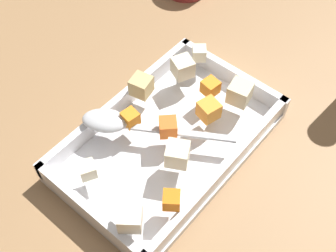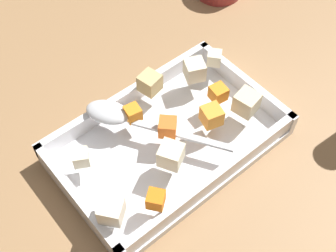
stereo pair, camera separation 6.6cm
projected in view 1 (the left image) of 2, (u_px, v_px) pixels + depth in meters
name	position (u px, v px, depth m)	size (l,w,h in m)	color
ground_plane	(175.00, 142.00, 0.71)	(4.00, 4.00, 0.00)	#936D47
baking_dish	(168.00, 142.00, 0.69)	(0.35, 0.22, 0.05)	silver
carrot_chunk_near_spoon	(209.00, 110.00, 0.67)	(0.03, 0.03, 0.03)	orange
carrot_chunk_mid_right	(130.00, 118.00, 0.67)	(0.02, 0.02, 0.02)	orange
carrot_chunk_under_handle	(171.00, 200.00, 0.59)	(0.02, 0.02, 0.02)	orange
carrot_chunk_corner_se	(167.00, 126.00, 0.65)	(0.03, 0.03, 0.03)	orange
carrot_chunk_far_right	(212.00, 88.00, 0.70)	(0.02, 0.02, 0.02)	orange
potato_chunk_mid_left	(177.00, 154.00, 0.62)	(0.03, 0.03, 0.03)	beige
potato_chunk_heap_top	(240.00, 93.00, 0.69)	(0.03, 0.03, 0.03)	beige
potato_chunk_corner_ne	(183.00, 67.00, 0.72)	(0.03, 0.03, 0.03)	beige
potato_chunk_center	(87.00, 170.00, 0.61)	(0.02, 0.02, 0.02)	beige
potato_chunk_heap_side	(141.00, 86.00, 0.70)	(0.03, 0.03, 0.03)	tan
parsnip_chunk_corner_nw	(130.00, 218.00, 0.57)	(0.03, 0.03, 0.03)	silver
parsnip_chunk_far_left	(199.00, 53.00, 0.75)	(0.02, 0.02, 0.02)	beige
serving_spoon	(114.00, 122.00, 0.66)	(0.15, 0.21, 0.02)	silver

